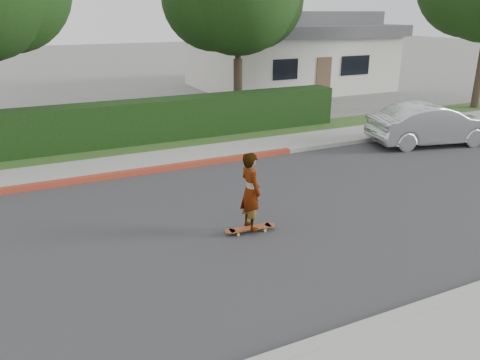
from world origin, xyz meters
The scene contains 11 objects.
ground centered at (0.00, 0.00, 0.00)m, with size 120.00×120.00×0.00m, color slate.
road centered at (0.00, 0.00, 0.01)m, with size 60.00×8.00×0.01m, color #2D2D30.
curb_far centered at (0.00, 4.10, 0.07)m, with size 60.00×0.20×0.15m, color #9E9E99.
curb_red_section centered at (-5.00, 4.10, 0.08)m, with size 12.00×0.21×0.15m, color #9D3522.
sidewalk_far centered at (0.00, 5.00, 0.06)m, with size 60.00×1.60×0.12m, color gray.
planting_strip centered at (0.00, 6.60, 0.05)m, with size 60.00×1.60×0.10m, color #2D4C1E.
hedge centered at (-3.00, 7.20, 0.75)m, with size 15.00×1.00×1.50m, color black.
house centered at (8.00, 16.00, 2.10)m, with size 10.60×8.60×4.30m.
skateboard centered at (-2.69, -0.51, 0.10)m, with size 1.12×0.33×0.10m.
skateboarder centered at (-2.69, -0.51, 0.92)m, with size 0.59×0.39×1.62m, color white.
car_silver centered at (5.92, 2.92, 0.70)m, with size 1.48×4.24×1.40m, color silver.
Camera 1 is at (-6.65, -8.34, 4.36)m, focal length 35.00 mm.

